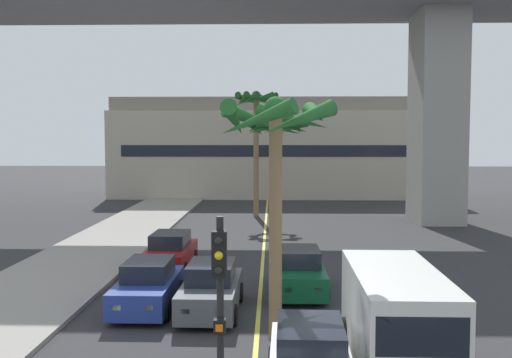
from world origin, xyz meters
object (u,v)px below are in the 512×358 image
at_px(palm_tree_mid_median, 256,113).
at_px(palm_tree_far_median, 276,143).
at_px(car_queue_fifth, 148,287).
at_px(traffic_light_median_near, 220,307).
at_px(car_queue_third, 299,273).
at_px(delivery_van, 396,316).
at_px(palm_tree_near_median, 276,138).
at_px(car_queue_second, 211,290).
at_px(car_queue_front, 170,253).

height_order(palm_tree_mid_median, palm_tree_far_median, palm_tree_mid_median).
distance_m(car_queue_fifth, traffic_light_median_near, 9.78).
distance_m(palm_tree_mid_median, palm_tree_far_median, 25.04).
bearing_deg(palm_tree_mid_median, traffic_light_median_near, -89.51).
relative_size(car_queue_third, delivery_van, 0.78).
distance_m(car_queue_fifth, palm_tree_far_median, 6.72).
bearing_deg(palm_tree_far_median, palm_tree_near_median, 89.58).
distance_m(traffic_light_median_near, palm_tree_near_median, 19.53).
relative_size(car_queue_second, car_queue_third, 1.00).
bearing_deg(car_queue_third, palm_tree_far_median, -100.14).
height_order(car_queue_third, palm_tree_near_median, palm_tree_near_median).
bearing_deg(palm_tree_far_median, car_queue_second, 130.37).
relative_size(car_queue_front, palm_tree_far_median, 0.63).
xyz_separation_m(car_queue_front, car_queue_second, (2.29, -5.78, 0.00)).
distance_m(car_queue_third, traffic_light_median_near, 11.50).
bearing_deg(delivery_van, traffic_light_median_near, -131.56).
relative_size(car_queue_front, traffic_light_median_near, 0.99).
height_order(car_queue_third, palm_tree_far_median, palm_tree_far_median).
relative_size(traffic_light_median_near, palm_tree_mid_median, 0.49).
distance_m(car_queue_second, palm_tree_mid_median, 23.48).
distance_m(car_queue_second, palm_tree_far_median, 5.57).
bearing_deg(delivery_van, car_queue_fifth, 145.12).
xyz_separation_m(palm_tree_mid_median, palm_tree_far_median, (1.22, -24.95, -1.80)).
bearing_deg(palm_tree_mid_median, palm_tree_far_median, -87.19).
xyz_separation_m(car_queue_third, palm_tree_near_median, (-0.77, 8.13, 4.70)).
bearing_deg(delivery_van, palm_tree_far_median, 143.31).
bearing_deg(car_queue_front, traffic_light_median_near, -76.99).
relative_size(car_queue_fifth, palm_tree_far_median, 0.62).
bearing_deg(car_queue_front, palm_tree_far_median, -62.14).
height_order(car_queue_second, palm_tree_far_median, palm_tree_far_median).
relative_size(car_queue_front, palm_tree_near_median, 0.64).
distance_m(palm_tree_near_median, palm_tree_far_median, 12.95).
bearing_deg(car_queue_second, traffic_light_median_near, -83.08).
relative_size(car_queue_second, palm_tree_near_median, 0.64).
relative_size(traffic_light_median_near, palm_tree_near_median, 0.65).
relative_size(car_queue_front, palm_tree_mid_median, 0.48).
relative_size(car_queue_fifth, palm_tree_near_median, 0.63).
xyz_separation_m(car_queue_fifth, palm_tree_mid_median, (2.84, 22.24, 6.42)).
xyz_separation_m(car_queue_second, car_queue_third, (2.88, 2.45, 0.00)).
bearing_deg(car_queue_third, traffic_light_median_near, -99.25).
bearing_deg(car_queue_fifth, delivery_van, -34.88).
distance_m(car_queue_second, delivery_van, 6.61).
bearing_deg(palm_tree_far_median, car_queue_front, 117.86).
bearing_deg(traffic_light_median_near, palm_tree_near_median, 86.88).
xyz_separation_m(traffic_light_median_near, palm_tree_mid_median, (-0.27, 31.30, 4.43)).
distance_m(car_queue_third, palm_tree_near_median, 9.42).
distance_m(car_queue_second, traffic_light_median_near, 9.02).
xyz_separation_m(car_queue_front, palm_tree_near_median, (4.40, 4.80, 4.70)).
distance_m(car_queue_fifth, palm_tree_near_median, 12.02).
relative_size(car_queue_third, palm_tree_mid_median, 0.48).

